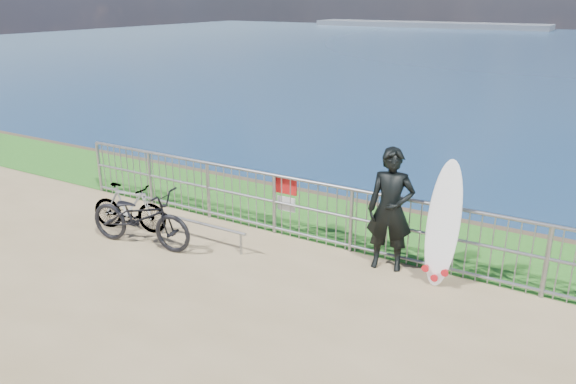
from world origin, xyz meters
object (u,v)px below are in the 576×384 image
Objects in this scene: bicycle_near at (140,217)px; surfboard at (443,228)px; bicycle_far at (129,207)px; surfer at (391,210)px.

surfboard is at bearing -81.97° from bicycle_near.
surfboard is 4.96m from bicycle_near.
bicycle_far is (-0.66, 0.38, -0.07)m from bicycle_near.
bicycle_far is at bearing -170.07° from surfboard.
surfer is at bearing -91.42° from bicycle_far.
surfer reaches higher than surfboard.
surfer is 1.03× the size of surfboard.
surfboard is (0.83, -0.06, -0.11)m from surfer.
surfer is 4.73m from bicycle_far.
bicycle_far is (-5.42, -0.95, -0.42)m from surfboard.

